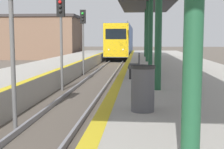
{
  "coord_description": "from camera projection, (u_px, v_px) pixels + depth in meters",
  "views": [
    {
      "loc": [
        2.35,
        -1.26,
        2.43
      ],
      "look_at": [
        0.21,
        23.71,
        -0.42
      ],
      "focal_mm": 50.0,
      "sensor_mm": 36.0,
      "label": 1
    }
  ],
  "objects": [
    {
      "name": "signal_mid",
      "position": [
        61.0,
        26.0,
        14.48
      ],
      "size": [
        0.36,
        0.31,
        4.36
      ],
      "color": "#595959",
      "rests_on": "ground"
    },
    {
      "name": "trash_bin",
      "position": [
        143.0,
        88.0,
        6.43
      ],
      "size": [
        0.51,
        0.51,
        0.95
      ],
      "color": "#4C4C51",
      "rests_on": "platform_right"
    },
    {
      "name": "signal_near",
      "position": [
        11.0,
        15.0,
        8.12
      ],
      "size": [
        0.36,
        0.31,
        4.36
      ],
      "color": "#595959",
      "rests_on": "ground"
    },
    {
      "name": "signal_far",
      "position": [
        83.0,
        30.0,
        20.83
      ],
      "size": [
        0.36,
        0.31,
        4.36
      ],
      "color": "#595959",
      "rests_on": "ground"
    },
    {
      "name": "train",
      "position": [
        121.0,
        41.0,
        41.64
      ],
      "size": [
        2.68,
        19.81,
        4.34
      ],
      "color": "black",
      "rests_on": "ground"
    },
    {
      "name": "station_building",
      "position": [
        40.0,
        37.0,
        39.03
      ],
      "size": [
        9.98,
        6.94,
        5.29
      ],
      "color": "brown",
      "rests_on": "ground"
    },
    {
      "name": "bench",
      "position": [
        136.0,
        65.0,
        12.2
      ],
      "size": [
        0.44,
        1.63,
        0.92
      ],
      "color": "#4C4C51",
      "rests_on": "platform_right"
    }
  ]
}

